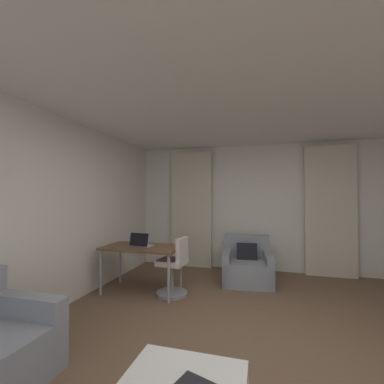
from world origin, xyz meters
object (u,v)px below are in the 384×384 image
(desk_chair, at_px, (174,269))
(laptop, at_px, (141,243))
(armchair, at_px, (247,267))
(desk, at_px, (142,250))

(desk_chair, distance_m, laptop, 0.66)
(armchair, relative_size, laptop, 2.70)
(desk, relative_size, desk_chair, 1.38)
(armchair, bearing_deg, laptop, -148.36)
(armchair, height_order, laptop, laptop)
(desk, bearing_deg, desk_chair, 2.94)
(laptop, bearing_deg, desk, 78.67)
(armchair, distance_m, laptop, 1.93)
(desk, bearing_deg, laptop, -101.33)
(desk_chair, xyz_separation_m, laptop, (-0.54, -0.04, 0.38))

